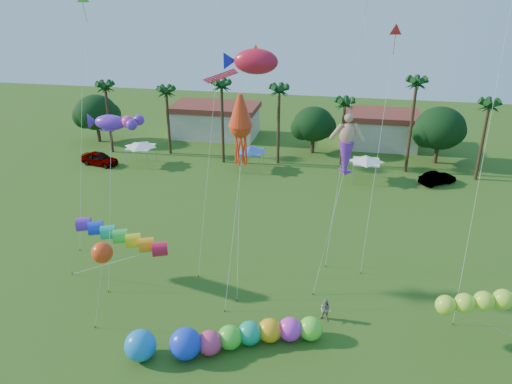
% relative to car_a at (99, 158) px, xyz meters
% --- Properties ---
extents(tree_line, '(69.46, 8.91, 11.00)m').
position_rel_car_a_xyz_m(tree_line, '(28.89, 9.02, 3.44)').
color(tree_line, '#3A2819').
rests_on(tree_line, ground).
extents(buildings_row, '(35.00, 7.00, 4.00)m').
position_rel_car_a_xyz_m(buildings_row, '(22.23, 15.02, 1.16)').
color(buildings_row, beige).
rests_on(buildings_row, ground).
extents(tent_row, '(31.00, 4.00, 0.60)m').
position_rel_car_a_xyz_m(tent_row, '(19.32, 1.35, 1.91)').
color(tent_row, white).
rests_on(tent_row, ground).
extents(car_a, '(5.23, 2.98, 1.68)m').
position_rel_car_a_xyz_m(car_a, '(0.00, 0.00, 0.00)').
color(car_a, '#4C4C54').
rests_on(car_a, ground).
extents(car_b, '(4.48, 3.74, 1.44)m').
position_rel_car_a_xyz_m(car_b, '(41.58, 1.60, -0.12)').
color(car_b, '#4C4C54').
rests_on(car_b, ground).
extents(spectator_b, '(0.99, 0.87, 1.70)m').
position_rel_car_a_xyz_m(spectator_b, '(30.50, -26.04, 0.01)').
color(spectator_b, gray).
rests_on(spectator_b, ground).
extents(caterpillar_inflatable, '(9.78, 5.45, 2.07)m').
position_rel_car_a_xyz_m(caterpillar_inflatable, '(25.32, -29.85, 0.03)').
color(caterpillar_inflatable, '#DB3976').
rests_on(caterpillar_inflatable, ground).
extents(blue_ball, '(2.02, 2.02, 2.02)m').
position_rel_car_a_xyz_m(blue_ball, '(19.30, -32.10, 0.17)').
color(blue_ball, '#1984E6').
rests_on(blue_ball, ground).
extents(rainbow_tube, '(10.15, 2.82, 4.20)m').
position_rel_car_a_xyz_m(rainbow_tube, '(15.99, -24.78, 2.81)').
color(rainbow_tube, red).
rests_on(rainbow_tube, ground).
extents(green_worm, '(9.55, 1.64, 3.73)m').
position_rel_car_a_xyz_m(green_worm, '(38.10, -26.86, 2.11)').
color(green_worm, '#B5F636').
rests_on(green_worm, ground).
extents(orange_ball_kite, '(1.79, 1.61, 6.42)m').
position_rel_car_a_xyz_m(orange_ball_kite, '(15.89, -29.27, 4.87)').
color(orange_ball_kite, '#FF4014').
rests_on(orange_ball_kite, ground).
extents(merman_kite, '(2.86, 4.39, 12.97)m').
position_rel_car_a_xyz_m(merman_kite, '(31.04, -19.80, 9.84)').
color(merman_kite, tan).
rests_on(merman_kite, ground).
extents(fish_kite, '(5.10, 7.20, 17.73)m').
position_rel_car_a_xyz_m(fish_kite, '(24.23, -19.47, 15.87)').
color(fish_kite, red).
rests_on(fish_kite, ground).
extents(squid_kite, '(2.21, 4.61, 15.23)m').
position_rel_car_a_xyz_m(squid_kite, '(23.86, -23.00, 12.00)').
color(squid_kite, red).
rests_on(squid_kite, ground).
extents(lobster_kite, '(4.67, 4.99, 13.39)m').
position_rel_car_a_xyz_m(lobster_kite, '(14.13, -22.73, 11.74)').
color(lobster_kite, '#6B28CB').
rests_on(lobster_kite, ground).
extents(delta_kite_red, '(1.64, 4.71, 19.09)m').
position_rel_car_a_xyz_m(delta_kite_red, '(33.96, -15.14, 17.27)').
color(delta_kite_red, red).
rests_on(delta_kite_red, ground).
extents(delta_kite_green, '(1.95, 4.12, 21.23)m').
position_rel_car_a_xyz_m(delta_kite_green, '(9.87, -16.82, 19.32)').
color(delta_kite_green, '#3CDD34').
rests_on(delta_kite_green, ground).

